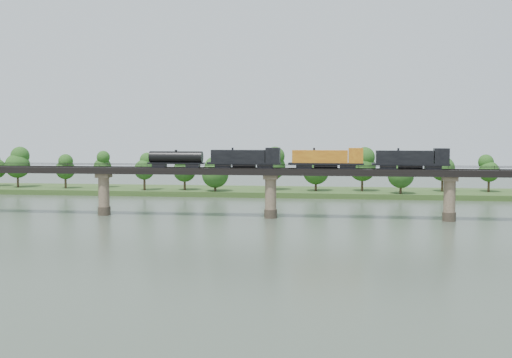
# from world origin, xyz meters

# --- Properties ---
(ground) EXTENTS (400.00, 400.00, 0.00)m
(ground) POSITION_xyz_m (0.00, 0.00, 0.00)
(ground) COLOR #364335
(ground) RESTS_ON ground
(far_bank) EXTENTS (300.00, 24.00, 1.60)m
(far_bank) POSITION_xyz_m (0.00, 85.00, 0.80)
(far_bank) COLOR #2E4B1E
(far_bank) RESTS_ON ground
(bridge) EXTENTS (236.00, 30.00, 11.50)m
(bridge) POSITION_xyz_m (0.00, 30.00, 5.46)
(bridge) COLOR #473A2D
(bridge) RESTS_ON ground
(bridge_superstructure) EXTENTS (220.00, 4.90, 0.75)m
(bridge_superstructure) POSITION_xyz_m (0.00, 30.00, 11.79)
(bridge_superstructure) COLOR black
(bridge_superstructure) RESTS_ON bridge
(far_treeline) EXTENTS (289.06, 17.54, 13.60)m
(far_treeline) POSITION_xyz_m (-8.21, 80.52, 8.83)
(far_treeline) COLOR #382619
(far_treeline) RESTS_ON far_bank
(freight_train) EXTENTS (68.82, 2.68, 4.74)m
(freight_train) POSITION_xyz_m (6.48, 30.00, 13.76)
(freight_train) COLOR black
(freight_train) RESTS_ON bridge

